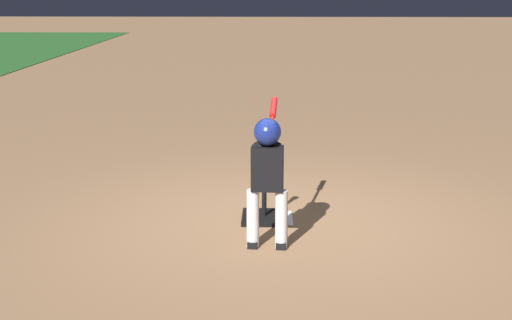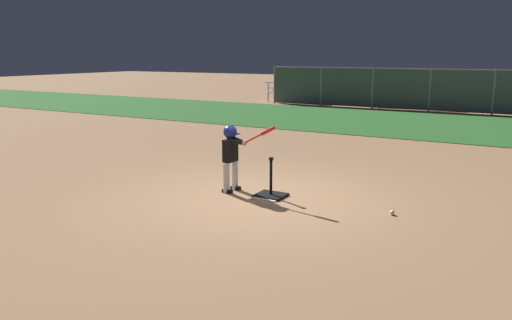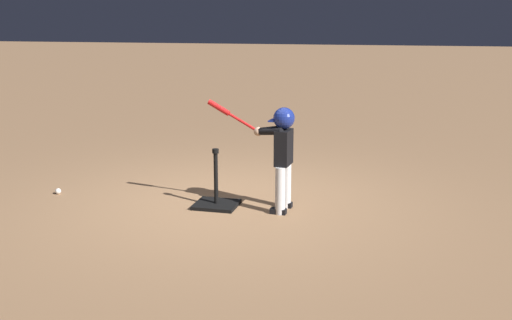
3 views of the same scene
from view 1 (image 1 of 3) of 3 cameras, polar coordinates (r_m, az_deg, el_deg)
The scene contains 5 objects.
ground_plane at distance 7.17m, azimuth 2.22°, elevation -5.01°, with size 90.00×90.00×0.00m, color #99704C.
home_plate at distance 7.26m, azimuth 1.19°, elevation -4.69°, with size 0.44×0.44×0.02m, color white.
batting_tee at distance 7.24m, azimuth 0.66°, elevation -4.17°, with size 0.50×0.45×0.69m.
batter_child at distance 6.32m, azimuth 0.93°, elevation -0.43°, with size 1.03×0.38×1.24m.
baseball at distance 9.25m, azimuth 0.80°, elevation -0.40°, with size 0.07×0.07×0.07m, color white.
Camera 1 is at (-6.78, 0.09, 2.33)m, focal length 50.00 mm.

